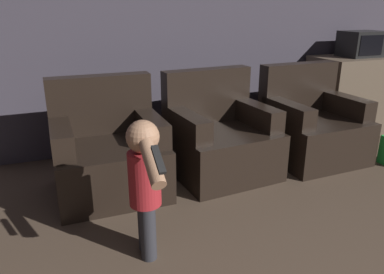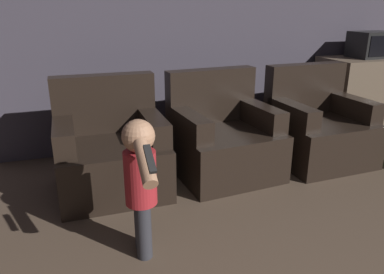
% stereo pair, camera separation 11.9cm
% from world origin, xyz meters
% --- Properties ---
extents(wall_back, '(8.40, 0.05, 2.60)m').
position_xyz_m(wall_back, '(0.00, 4.50, 1.30)').
color(wall_back, '#3D3842').
rests_on(wall_back, ground_plane).
extents(armchair_left, '(0.89, 0.82, 0.95)m').
position_xyz_m(armchair_left, '(-0.75, 3.57, 0.33)').
color(armchair_left, black).
rests_on(armchair_left, ground_plane).
extents(armchair_middle, '(0.95, 0.89, 0.95)m').
position_xyz_m(armchair_middle, '(0.28, 3.57, 0.33)').
color(armchair_middle, black).
rests_on(armchair_middle, ground_plane).
extents(armchair_right, '(0.92, 0.85, 0.95)m').
position_xyz_m(armchair_right, '(1.31, 3.57, 0.33)').
color(armchair_right, black).
rests_on(armchair_right, ground_plane).
extents(person_toddler, '(0.20, 0.61, 0.89)m').
position_xyz_m(person_toddler, '(-0.68, 2.58, 0.53)').
color(person_toddler, '#28282D').
rests_on(person_toddler, ground_plane).
extents(kitchen_counter, '(1.28, 0.62, 0.93)m').
position_xyz_m(kitchen_counter, '(2.46, 4.12, 0.47)').
color(kitchen_counter, brown).
rests_on(kitchen_counter, ground_plane).
extents(microwave, '(0.47, 0.37, 0.30)m').
position_xyz_m(microwave, '(2.36, 4.12, 1.08)').
color(microwave, black).
rests_on(microwave, kitchen_counter).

